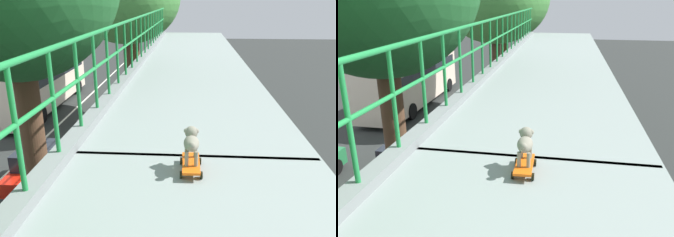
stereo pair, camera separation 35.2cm
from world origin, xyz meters
TOP-DOWN VIEW (x-y plane):
  - overpass_deck at (1.05, 0.00)m, footprint 2.70×28.74m
  - green_railing at (-0.25, 0.00)m, footprint 0.20×27.30m
  - car_red_taxi_fifth at (-4.67, 9.56)m, footprint 1.82×4.11m
  - city_bus at (-8.54, 18.62)m, footprint 2.53×10.61m
  - toy_skateboard at (1.06, 0.61)m, footprint 0.22×0.44m
  - small_dog at (1.06, 0.66)m, footprint 0.15×0.36m

SIDE VIEW (x-z plane):
  - car_red_taxi_fifth at x=-4.67m, z-range -0.11..1.41m
  - city_bus at x=-8.54m, z-range 0.22..3.53m
  - overpass_deck at x=1.05m, z-range 4.81..5.23m
  - toy_skateboard at x=1.06m, z-range 5.26..5.35m
  - green_railing at x=-0.25m, z-range 4.93..6.06m
  - small_dog at x=1.06m, z-range 5.36..5.67m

